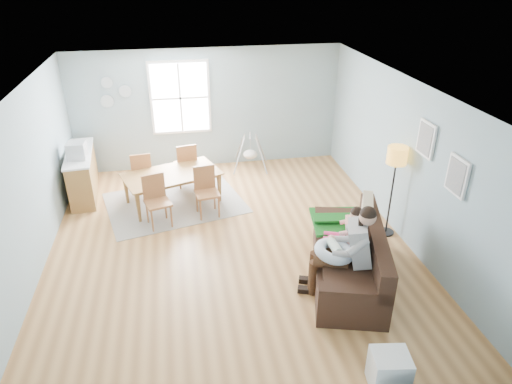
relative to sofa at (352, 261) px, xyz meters
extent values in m
cube|color=#A36B3A|center=(-1.70, 1.24, -0.36)|extent=(8.40, 9.40, 0.08)
cube|color=white|center=(-1.70, 1.24, 2.68)|extent=(8.40, 9.40, 0.60)
cube|color=#91B3BE|center=(-1.70, 5.90, 1.03)|extent=(8.40, 0.08, 3.90)
cube|color=#91B3BE|center=(2.46, 1.24, 1.03)|extent=(0.08, 9.40, 3.90)
cube|color=white|center=(-2.30, 4.71, 1.33)|extent=(1.32, 0.06, 1.62)
cube|color=white|center=(-2.30, 4.68, 1.33)|extent=(1.20, 0.02, 1.50)
cube|color=white|center=(-2.30, 4.67, 1.33)|extent=(1.20, 0.03, 0.04)
cube|color=white|center=(-2.30, 4.67, 1.33)|extent=(0.04, 0.03, 1.50)
cube|color=white|center=(1.27, -0.26, 1.43)|extent=(0.04, 0.44, 0.54)
cube|color=slate|center=(1.25, -0.26, 1.43)|extent=(0.01, 0.36, 0.46)
cube|color=white|center=(1.27, 0.64, 1.63)|extent=(0.04, 0.44, 0.54)
cube|color=slate|center=(1.25, 0.64, 1.63)|extent=(0.01, 0.36, 0.46)
cylinder|color=#A0B7C0|center=(-3.80, 4.71, 1.73)|extent=(0.24, 0.02, 0.24)
cylinder|color=#A0B7C0|center=(-3.45, 4.71, 1.53)|extent=(0.26, 0.02, 0.26)
cylinder|color=#A0B7C0|center=(-3.85, 4.71, 1.33)|extent=(0.28, 0.02, 0.28)
cube|color=black|center=(-0.06, 0.02, -0.10)|extent=(1.53, 2.41, 0.45)
cube|color=black|center=(0.30, -0.08, 0.36)|extent=(0.81, 2.21, 0.46)
cube|color=black|center=(-0.34, -0.95, 0.21)|extent=(0.98, 0.47, 0.17)
cube|color=black|center=(0.21, 0.99, 0.21)|extent=(0.98, 0.47, 0.17)
cube|color=#145B1B|center=(0.12, 0.74, 0.25)|extent=(1.14, 1.02, 0.04)
cube|color=tan|center=(0.38, 0.50, 0.50)|extent=(0.35, 0.56, 0.54)
cube|color=gray|center=(-0.06, -0.32, 0.55)|extent=(0.50, 0.56, 0.63)
sphere|color=tan|center=(0.00, -0.35, 0.97)|extent=(0.23, 0.23, 0.23)
sphere|color=black|center=(0.00, -0.35, 1.02)|extent=(0.22, 0.22, 0.22)
cylinder|color=#362113|center=(-0.46, -0.31, 0.25)|extent=(0.51, 0.32, 0.17)
cylinder|color=#362113|center=(-0.38, -0.09, 0.25)|extent=(0.51, 0.32, 0.17)
cylinder|color=#362113|center=(-0.67, -0.23, -0.04)|extent=(0.14, 0.14, 0.55)
cylinder|color=#362113|center=(-0.60, -0.01, -0.04)|extent=(0.14, 0.14, 0.55)
cube|color=black|center=(-0.75, -0.20, -0.28)|extent=(0.27, 0.18, 0.08)
cube|color=black|center=(-0.68, 0.02, -0.28)|extent=(0.27, 0.18, 0.08)
torus|color=silver|center=(-0.38, -0.22, 0.38)|extent=(0.71, 0.70, 0.23)
cylinder|color=silver|center=(-0.38, -0.22, 0.46)|extent=(0.15, 0.31, 0.13)
sphere|color=tan|center=(-0.37, -0.05, 0.48)|extent=(0.11, 0.11, 0.11)
cube|color=white|center=(0.05, 0.20, 0.43)|extent=(0.33, 0.35, 0.40)
sphere|color=tan|center=(0.08, 0.18, 0.70)|extent=(0.19, 0.19, 0.19)
sphere|color=black|center=(0.08, 0.18, 0.73)|extent=(0.18, 0.18, 0.18)
cylinder|color=#D83473|center=(-0.23, 0.22, 0.25)|extent=(0.34, 0.21, 0.10)
cylinder|color=#D83473|center=(-0.17, 0.36, 0.25)|extent=(0.34, 0.21, 0.10)
cylinder|color=#D83473|center=(-0.37, 0.28, 0.07)|extent=(0.08, 0.08, 0.33)
cylinder|color=#D83473|center=(-0.31, 0.42, 0.07)|extent=(0.08, 0.08, 0.33)
cylinder|color=black|center=(1.10, 1.12, -0.30)|extent=(0.29, 0.29, 0.03)
cylinder|color=black|center=(1.10, 1.12, 0.41)|extent=(0.03, 0.03, 1.45)
cylinder|color=gold|center=(1.10, 1.12, 1.18)|extent=(0.33, 0.33, 0.29)
cube|color=silver|center=(-0.30, -1.96, -0.09)|extent=(0.47, 0.43, 0.47)
cube|color=black|center=(-0.48, -1.93, -0.09)|extent=(0.08, 0.32, 0.37)
cube|color=gray|center=(-2.59, 2.93, -0.31)|extent=(2.97, 2.51, 0.01)
imported|color=brown|center=(-2.59, 2.93, 0.00)|extent=(2.05, 1.55, 0.64)
cube|color=brown|center=(-2.88, 2.12, 0.14)|extent=(0.54, 0.54, 0.04)
cube|color=brown|center=(-2.93, 2.30, 0.40)|extent=(0.41, 0.15, 0.47)
cylinder|color=brown|center=(-2.99, 1.90, -0.09)|extent=(0.04, 0.04, 0.46)
cylinder|color=brown|center=(-2.66, 2.00, -0.09)|extent=(0.04, 0.04, 0.46)
cylinder|color=brown|center=(-3.09, 2.24, -0.09)|extent=(0.04, 0.04, 0.46)
cylinder|color=brown|center=(-2.76, 2.33, -0.09)|extent=(0.04, 0.04, 0.46)
cube|color=brown|center=(-1.97, 2.33, 0.14)|extent=(0.48, 0.48, 0.04)
cube|color=brown|center=(-2.00, 2.53, 0.40)|extent=(0.41, 0.10, 0.47)
cylinder|color=brown|center=(-2.12, 2.14, -0.09)|extent=(0.04, 0.04, 0.46)
cylinder|color=brown|center=(-1.78, 2.18, -0.09)|extent=(0.04, 0.04, 0.46)
cylinder|color=brown|center=(-2.17, 2.48, -0.09)|extent=(0.04, 0.04, 0.46)
cylinder|color=brown|center=(-1.82, 2.53, -0.09)|extent=(0.04, 0.04, 0.46)
cube|color=brown|center=(-3.21, 3.52, 0.13)|extent=(0.46, 0.46, 0.04)
cube|color=brown|center=(-3.19, 3.33, 0.38)|extent=(0.40, 0.08, 0.46)
cylinder|color=brown|center=(-3.06, 3.71, -0.09)|extent=(0.04, 0.04, 0.45)
cylinder|color=brown|center=(-3.40, 3.68, -0.09)|extent=(0.04, 0.04, 0.45)
cylinder|color=brown|center=(-3.03, 3.37, -0.09)|extent=(0.04, 0.04, 0.45)
cylinder|color=brown|center=(-3.37, 3.34, -0.09)|extent=(0.04, 0.04, 0.45)
cube|color=brown|center=(-2.31, 3.74, 0.15)|extent=(0.52, 0.52, 0.04)
cube|color=brown|center=(-2.27, 3.55, 0.41)|extent=(0.42, 0.12, 0.48)
cylinder|color=brown|center=(-2.17, 3.95, -0.08)|extent=(0.04, 0.04, 0.47)
cylinder|color=brown|center=(-2.52, 3.88, -0.08)|extent=(0.04, 0.04, 0.47)
cylinder|color=brown|center=(-2.10, 3.60, -0.08)|extent=(0.04, 0.04, 0.47)
cylinder|color=brown|center=(-2.45, 3.53, -0.08)|extent=(0.04, 0.04, 0.47)
cube|color=brown|center=(-4.40, 3.66, 0.14)|extent=(0.60, 1.68, 0.91)
cube|color=silver|center=(-4.40, 3.66, 0.60)|extent=(0.64, 1.71, 0.04)
cube|color=#B5B6BA|center=(-4.35, 3.34, 0.78)|extent=(0.36, 0.34, 0.32)
cube|color=black|center=(-4.51, 3.35, 0.78)|extent=(0.03, 0.27, 0.23)
cylinder|color=#B5B6BA|center=(-0.80, 4.34, 0.48)|extent=(0.11, 0.45, 0.04)
ellipsoid|color=beige|center=(-0.80, 4.34, 0.02)|extent=(0.33, 0.33, 0.20)
cylinder|color=#B5B6BA|center=(-0.80, 4.34, 0.25)|extent=(0.01, 0.01, 0.36)
cylinder|color=#B5B6BA|center=(-1.10, 4.14, 0.09)|extent=(0.32, 0.25, 0.79)
cylinder|color=#B5B6BA|center=(-0.60, 4.05, 0.09)|extent=(0.24, 0.34, 0.79)
cylinder|color=#B5B6BA|center=(-1.01, 4.64, 0.09)|extent=(0.24, 0.34, 0.79)
cylinder|color=#B5B6BA|center=(-0.51, 4.55, 0.09)|extent=(0.32, 0.25, 0.79)
camera|label=1|loc=(-2.44, -5.28, 4.08)|focal=32.00mm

